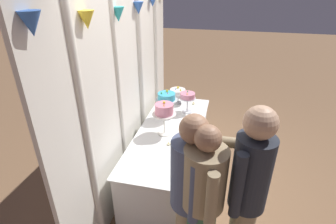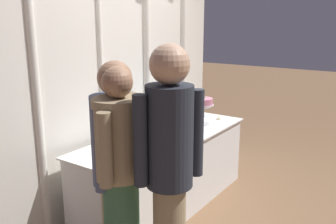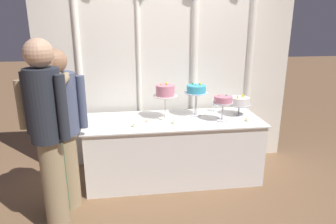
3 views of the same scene
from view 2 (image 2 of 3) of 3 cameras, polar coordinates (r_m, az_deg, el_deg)
name	(u,v)px [view 2 (image 2 of 3)]	position (r m, az deg, el deg)	size (l,w,h in m)	color
ground_plane	(173,206)	(4.01, 0.78, -14.34)	(24.00, 24.00, 0.00)	#846042
draped_curtain	(126,74)	(3.96, -6.49, 5.89)	(3.32, 0.15, 2.64)	white
cake_table	(165,170)	(3.90, -0.44, -8.96)	(2.11, 0.81, 0.77)	white
cake_display_leftmost	(155,105)	(3.64, -2.05, 1.09)	(0.30, 0.30, 0.44)	silver
cake_display_midleft	(172,98)	(3.99, 0.57, 2.12)	(0.30, 0.30, 0.42)	silver
cake_display_midright	(203,103)	(4.10, 5.50, 1.34)	(0.24, 0.24, 0.32)	silver
cake_display_rightmost	(200,103)	(4.44, 5.00, 1.44)	(0.29, 0.29, 0.27)	#B2B2B7
wine_glass	(176,110)	(4.34, 1.31, 0.25)	(0.08, 0.08, 0.14)	silver
tealight_far_left	(152,151)	(3.28, -2.46, -6.11)	(0.05, 0.05, 0.04)	beige
tealight_near_left	(150,144)	(3.48, -2.80, -4.92)	(0.05, 0.05, 0.03)	beige
tealight_near_right	(176,137)	(3.66, 1.28, -3.91)	(0.05, 0.05, 0.04)	beige
tealight_far_right	(219,119)	(4.37, 7.86, -1.02)	(0.05, 0.05, 0.04)	beige
guest_girl_blue_dress	(121,180)	(2.44, -7.27, -10.40)	(0.48, 0.60, 1.64)	#3D6B4C
guest_man_pink_jacket	(118,171)	(2.57, -7.77, -8.99)	(0.50, 0.41, 1.66)	#9E8966
guest_man_dark_suit	(169,172)	(2.26, 0.23, -9.25)	(0.40, 0.39, 1.79)	#9E8966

